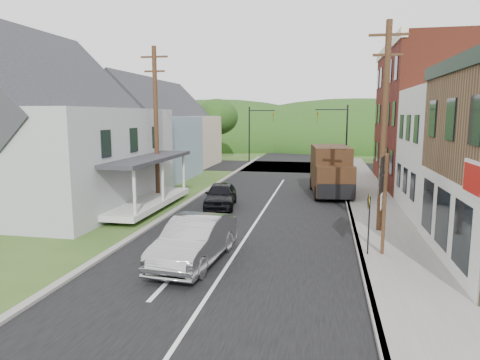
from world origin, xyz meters
The scene contains 23 objects.
ground centered at (0.00, 0.00, 0.00)m, with size 120.00×120.00×0.00m, color #2D4719.
road centered at (0.00, 10.00, 0.00)m, with size 9.00×90.00×0.02m, color black.
cross_road centered at (0.00, 27.00, 0.00)m, with size 60.00×9.00×0.02m, color black.
sidewalk_right centered at (5.90, 8.00, 0.07)m, with size 2.80×55.00×0.15m, color slate.
curb_right centered at (4.55, 8.00, 0.07)m, with size 0.20×55.00×0.15m, color slate.
curb_left centered at (-4.65, 8.00, 0.06)m, with size 0.30×55.00×0.12m, color slate.
storefront_red centered at (11.30, 17.00, 5.00)m, with size 8.00×12.00×10.00m, color maroon.
house_gray centered at (-12.00, 6.00, 4.23)m, with size 10.20×12.24×8.35m.
house_blue centered at (-11.00, 17.00, 3.69)m, with size 7.14×8.16×7.28m.
house_cream centered at (-11.50, 26.00, 3.69)m, with size 7.14×8.16×7.28m.
utility_pole_right centered at (5.60, 3.50, 4.66)m, with size 1.60×0.26×9.00m.
utility_pole_left centered at (-6.50, 8.00, 4.66)m, with size 1.60×0.26×9.00m.
traffic_signal_right centered at (4.30, 23.50, 3.76)m, with size 2.87×0.20×6.00m.
traffic_signal_left centered at (-4.30, 30.50, 3.76)m, with size 2.87×0.20×6.00m.
tree_left_b centered at (-17.00, 12.00, 4.88)m, with size 4.80×4.80×6.94m.
tree_left_c centered at (-19.00, 20.00, 5.94)m, with size 5.80×5.80×8.41m.
tree_left_d centered at (-9.00, 32.00, 4.88)m, with size 4.80×4.80×6.94m.
forested_ridge centered at (0.00, 55.00, 0.00)m, with size 90.00×30.00×16.00m, color #163610.
silver_sedan centered at (-1.19, -1.75, 0.80)m, with size 1.70×4.88×1.61m, color #A09FA4.
dark_sedan centered at (-2.49, 7.30, 0.68)m, with size 1.61×4.01×1.37m, color black.
delivery_van centered at (3.58, 12.27, 1.59)m, with size 2.82×5.80×3.13m.
route_sign_cluster centered at (5.27, 0.16, 2.52)m, with size 0.56×2.04×3.65m.
warning_sign centered at (4.78, 0.00, 1.59)m, with size 0.09×0.63×2.26m.
Camera 1 is at (3.18, -15.55, 5.16)m, focal length 32.00 mm.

